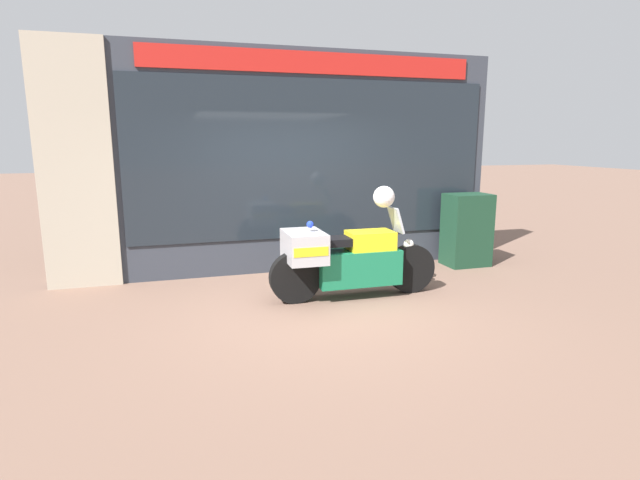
{
  "coord_description": "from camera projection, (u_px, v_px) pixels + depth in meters",
  "views": [
    {
      "loc": [
        -1.74,
        -5.77,
        2.07
      ],
      "look_at": [
        0.22,
        0.74,
        0.7
      ],
      "focal_mm": 28.0,
      "sensor_mm": 36.0,
      "label": 1
    }
  ],
  "objects": [
    {
      "name": "paramedic_motorcycle",
      "position": [
        344.0,
        259.0,
        6.55
      ],
      "size": [
        2.3,
        0.71,
        1.19
      ],
      "rotation": [
        0.0,
        0.0,
        -0.01
      ],
      "color": "black",
      "rests_on": "ground"
    },
    {
      "name": "shop_building",
      "position": [
        255.0,
        162.0,
        7.73
      ],
      "size": [
        6.94,
        0.55,
        3.44
      ],
      "color": "#333842",
      "rests_on": "ground"
    },
    {
      "name": "ground_plane",
      "position": [
        320.0,
        306.0,
        6.32
      ],
      "size": [
        60.0,
        60.0,
        0.0
      ],
      "primitive_type": "plane",
      "color": "#7A5B4C"
    },
    {
      "name": "white_helmet",
      "position": [
        384.0,
        197.0,
        6.54
      ],
      "size": [
        0.28,
        0.28,
        0.28
      ],
      "primitive_type": "sphere",
      "color": "white",
      "rests_on": "paramedic_motorcycle"
    },
    {
      "name": "window_display",
      "position": [
        309.0,
        237.0,
        8.25
      ],
      "size": [
        5.5,
        0.3,
        2.11
      ],
      "color": "slate",
      "rests_on": "ground"
    },
    {
      "name": "utility_cabinet",
      "position": [
        467.0,
        230.0,
        8.3
      ],
      "size": [
        0.71,
        0.52,
        1.2
      ],
      "primitive_type": "cube",
      "color": "#193D28",
      "rests_on": "ground"
    }
  ]
}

